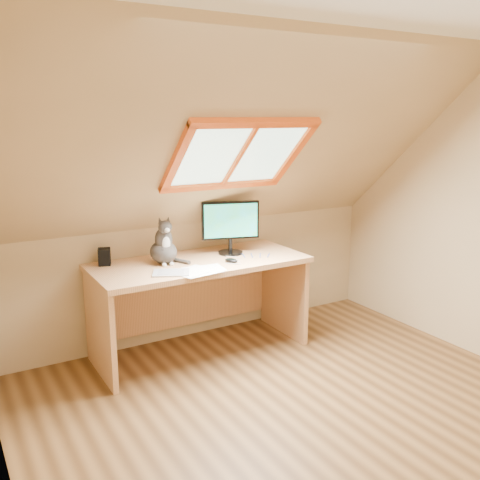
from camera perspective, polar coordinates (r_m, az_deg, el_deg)
ground at (r=3.56m, az=8.80°, el=-19.18°), size 3.50×3.50×0.00m
room_shell at (r=2.98m, az=10.88°, el=3.93°), size 3.52×3.52×2.41m
desk at (r=4.37m, az=-4.71°, el=-4.91°), size 1.70×0.74×0.78m
monitor at (r=4.38m, az=-1.03°, el=1.73°), size 0.47×0.20×0.44m
cat at (r=4.16m, az=-8.15°, el=-0.70°), size 0.22×0.26×0.38m
desk_speaker at (r=4.22m, az=-14.27°, el=-1.74°), size 0.12×0.12×0.13m
graphics_tablet at (r=3.92m, az=-7.35°, el=-3.48°), size 0.32×0.28×0.01m
mouse at (r=4.17m, az=-0.94°, el=-2.20°), size 0.11×0.13×0.04m
papers at (r=3.97m, az=-4.35°, el=-3.26°), size 0.35×0.30×0.01m
cables at (r=4.31m, az=0.78°, el=-1.85°), size 0.51×0.26×0.01m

